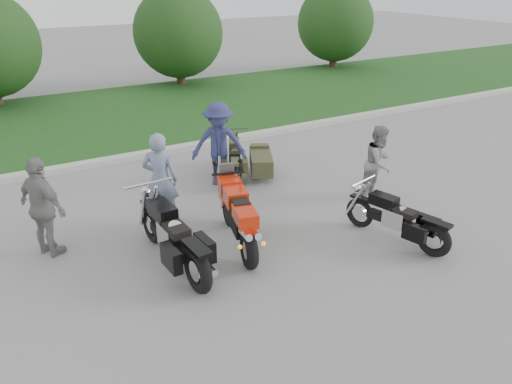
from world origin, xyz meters
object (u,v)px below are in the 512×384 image
person_denim (219,144)px  person_back (43,207)px  cruiser_left (175,241)px  person_grey (379,163)px  sportbike_red (238,215)px  cruiser_sidecar (250,161)px  person_stripe (160,180)px  cruiser_right (400,222)px

person_denim → person_back: (-3.95, -1.35, -0.06)m
cruiser_left → person_grey: 4.83m
sportbike_red → cruiser_left: size_ratio=0.86×
sportbike_red → person_denim: (0.98, 2.76, 0.33)m
cruiser_left → person_back: 2.34m
person_grey → person_denim: size_ratio=0.85×
sportbike_red → cruiser_sidecar: (1.80, 2.78, -0.25)m
person_stripe → sportbike_red: bearing=154.3°
sportbike_red → person_stripe: 1.76m
cruiser_right → cruiser_sidecar: 4.18m
cruiser_right → person_grey: bearing=44.6°
person_stripe → person_back: person_stripe is taller
person_grey → cruiser_sidecar: bearing=104.6°
cruiser_sidecar → cruiser_left: bearing=-110.0°
cruiser_sidecar → person_grey: bearing=-27.5°
sportbike_red → person_grey: person_grey is taller
person_stripe → person_back: bearing=37.1°
person_back → person_grey: bearing=-128.5°
cruiser_left → person_grey: size_ratio=1.60×
cruiser_left → person_denim: person_denim is taller
cruiser_right → person_denim: 4.42m
cruiser_left → cruiser_right: cruiser_left is taller
person_back → cruiser_left: bearing=-160.0°
person_stripe → person_denim: (1.84, 1.25, 0.03)m
cruiser_sidecar → person_back: bearing=-137.6°
cruiser_sidecar → person_stripe: bearing=-128.0°
person_stripe → person_denim: 2.23m
sportbike_red → cruiser_left: 1.24m
person_denim → cruiser_left: bearing=-101.5°
cruiser_left → person_denim: size_ratio=1.35×
sportbike_red → person_stripe: size_ratio=1.19×
cruiser_left → person_grey: person_grey is taller
person_stripe → cruiser_left: bearing=111.7°
cruiser_sidecar → person_back: 5.00m
cruiser_right → person_denim: bearing=96.5°
cruiser_sidecar → cruiser_right: bearing=-52.8°
sportbike_red → cruiser_left: (-1.23, -0.10, -0.12)m
sportbike_red → cruiser_right: size_ratio=1.05×
sportbike_red → cruiser_right: 2.91m
person_grey → person_back: 6.64m
cruiser_right → person_stripe: (-3.44, 2.84, 0.51)m
cruiser_right → person_back: 6.22m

